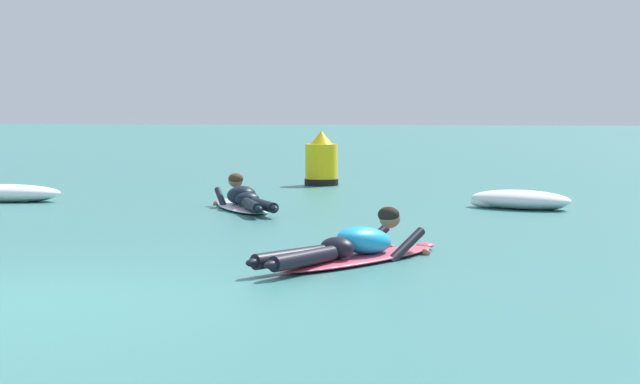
% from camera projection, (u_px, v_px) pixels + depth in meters
% --- Properties ---
extents(ground_plane, '(120.00, 120.00, 0.00)m').
position_uv_depth(ground_plane, '(277.00, 196.00, 18.25)').
color(ground_plane, '#387A75').
extents(surfer_near, '(1.67, 2.51, 0.54)m').
position_uv_depth(surfer_near, '(354.00, 248.00, 10.54)').
color(surfer_near, '#E54C66').
rests_on(surfer_near, ground).
extents(surfer_far, '(1.49, 2.46, 0.53)m').
position_uv_depth(surfer_far, '(244.00, 200.00, 15.75)').
color(surfer_far, silver).
rests_on(surfer_far, ground).
extents(whitewater_front, '(1.80, 0.77, 0.27)m').
position_uv_depth(whitewater_front, '(5.00, 194.00, 17.08)').
color(whitewater_front, white).
rests_on(whitewater_front, ground).
extents(whitewater_mid_left, '(1.66, 1.25, 0.27)m').
position_uv_depth(whitewater_mid_left, '(521.00, 200.00, 15.95)').
color(whitewater_mid_left, white).
rests_on(whitewater_mid_left, ground).
extents(channel_marker_buoy, '(0.62, 0.62, 1.00)m').
position_uv_depth(channel_marker_buoy, '(321.00, 164.00, 20.52)').
color(channel_marker_buoy, yellow).
rests_on(channel_marker_buoy, ground).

